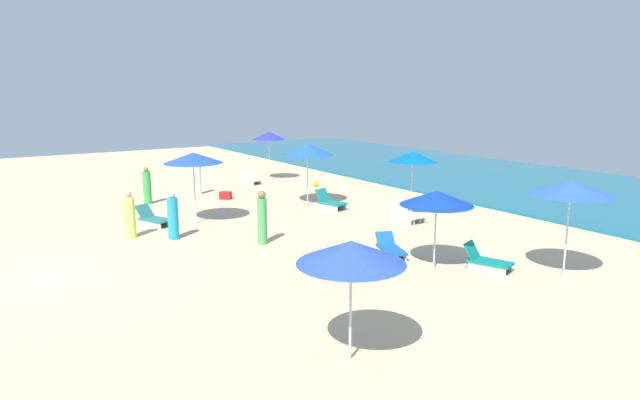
{
  "coord_description": "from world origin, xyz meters",
  "views": [
    {
      "loc": [
        15.59,
        -1.35,
        4.97
      ],
      "look_at": [
        -1.4,
        9.86,
        0.83
      ],
      "focal_mm": 30.79,
      "sensor_mm": 36.0,
      "label": 1
    }
  ],
  "objects_px": {
    "umbrella_1": "(307,149)",
    "lounge_chair_3_1": "(390,248)",
    "lounge_chair_1_0": "(330,202)",
    "beachgoer_3": "(262,218)",
    "lounge_chair_5_1": "(404,215)",
    "umbrella_5": "(413,157)",
    "umbrella_6": "(193,158)",
    "lounge_chair_5_0": "(408,214)",
    "beach_ball_2": "(356,256)",
    "umbrella_0": "(351,252)",
    "lounge_chair_2_0": "(249,179)",
    "cooler_box_1": "(226,195)",
    "umbrella_4": "(571,188)",
    "beachgoer_4": "(198,179)",
    "beachgoer_1": "(173,217)",
    "lounge_chair_3_0": "(486,261)",
    "lounge_chair_6_0": "(153,218)",
    "umbrella_3": "(437,198)",
    "beachgoer_2": "(147,187)",
    "umbrella_2": "(269,136)",
    "beach_ball_0": "(315,183)",
    "beachgoer_0": "(130,216)"
  },
  "relations": [
    {
      "from": "beachgoer_1",
      "to": "beach_ball_2",
      "type": "height_order",
      "value": "beachgoer_1"
    },
    {
      "from": "umbrella_1",
      "to": "umbrella_2",
      "type": "height_order",
      "value": "umbrella_2"
    },
    {
      "from": "lounge_chair_2_0",
      "to": "beachgoer_4",
      "type": "height_order",
      "value": "beachgoer_4"
    },
    {
      "from": "lounge_chair_3_0",
      "to": "lounge_chair_3_1",
      "type": "relative_size",
      "value": 0.94
    },
    {
      "from": "lounge_chair_5_1",
      "to": "cooler_box_1",
      "type": "bearing_deg",
      "value": 109.09
    },
    {
      "from": "lounge_chair_3_0",
      "to": "umbrella_6",
      "type": "xyz_separation_m",
      "value": [
        -9.61,
        -4.82,
        2.22
      ]
    },
    {
      "from": "lounge_chair_3_1",
      "to": "umbrella_5",
      "type": "distance_m",
      "value": 5.92
    },
    {
      "from": "lounge_chair_3_0",
      "to": "umbrella_6",
      "type": "distance_m",
      "value": 10.98
    },
    {
      "from": "lounge_chair_1_0",
      "to": "lounge_chair_3_1",
      "type": "relative_size",
      "value": 0.94
    },
    {
      "from": "beachgoer_3",
      "to": "beach_ball_2",
      "type": "xyz_separation_m",
      "value": [
        3.18,
        1.4,
        -0.67
      ]
    },
    {
      "from": "lounge_chair_5_0",
      "to": "umbrella_1",
      "type": "bearing_deg",
      "value": 109.08
    },
    {
      "from": "lounge_chair_5_1",
      "to": "lounge_chair_3_1",
      "type": "bearing_deg",
      "value": -144.67
    },
    {
      "from": "lounge_chair_2_0",
      "to": "beachgoer_4",
      "type": "distance_m",
      "value": 3.66
    },
    {
      "from": "umbrella_1",
      "to": "umbrella_3",
      "type": "xyz_separation_m",
      "value": [
        9.25,
        -1.59,
        -0.4
      ]
    },
    {
      "from": "umbrella_2",
      "to": "lounge_chair_5_1",
      "type": "height_order",
      "value": "umbrella_2"
    },
    {
      "from": "lounge_chair_1_0",
      "to": "umbrella_2",
      "type": "distance_m",
      "value": 8.42
    },
    {
      "from": "lounge_chair_5_0",
      "to": "beachgoer_1",
      "type": "bearing_deg",
      "value": 163.98
    },
    {
      "from": "umbrella_0",
      "to": "lounge_chair_3_0",
      "type": "height_order",
      "value": "umbrella_0"
    },
    {
      "from": "umbrella_0",
      "to": "beachgoer_2",
      "type": "height_order",
      "value": "umbrella_0"
    },
    {
      "from": "beachgoer_2",
      "to": "beach_ball_2",
      "type": "distance_m",
      "value": 11.92
    },
    {
      "from": "umbrella_1",
      "to": "lounge_chair_3_1",
      "type": "xyz_separation_m",
      "value": [
        7.72,
        -1.89,
        -2.18
      ]
    },
    {
      "from": "umbrella_6",
      "to": "cooler_box_1",
      "type": "relative_size",
      "value": 5.29
    },
    {
      "from": "umbrella_4",
      "to": "umbrella_1",
      "type": "bearing_deg",
      "value": -176.45
    },
    {
      "from": "umbrella_1",
      "to": "beachgoer_1",
      "type": "relative_size",
      "value": 1.64
    },
    {
      "from": "lounge_chair_2_0",
      "to": "umbrella_4",
      "type": "bearing_deg",
      "value": -104.31
    },
    {
      "from": "beach_ball_0",
      "to": "beachgoer_3",
      "type": "bearing_deg",
      "value": -42.07
    },
    {
      "from": "umbrella_1",
      "to": "lounge_chair_5_0",
      "type": "distance_m",
      "value": 5.37
    },
    {
      "from": "lounge_chair_1_0",
      "to": "beachgoer_3",
      "type": "xyz_separation_m",
      "value": [
        3.14,
        -4.82,
        0.55
      ]
    },
    {
      "from": "umbrella_6",
      "to": "beachgoer_2",
      "type": "distance_m",
      "value": 4.9
    },
    {
      "from": "umbrella_5",
      "to": "umbrella_6",
      "type": "bearing_deg",
      "value": -115.02
    },
    {
      "from": "lounge_chair_5_0",
      "to": "beach_ball_2",
      "type": "bearing_deg",
      "value": -147.77
    },
    {
      "from": "lounge_chair_3_0",
      "to": "beach_ball_2",
      "type": "height_order",
      "value": "lounge_chair_3_0"
    },
    {
      "from": "umbrella_0",
      "to": "lounge_chair_2_0",
      "type": "height_order",
      "value": "umbrella_0"
    },
    {
      "from": "umbrella_4",
      "to": "beachgoer_2",
      "type": "xyz_separation_m",
      "value": [
        -15.76,
        -6.51,
        -1.67
      ]
    },
    {
      "from": "lounge_chair_6_0",
      "to": "beachgoer_4",
      "type": "xyz_separation_m",
      "value": [
        -4.9,
        3.63,
        0.5
      ]
    },
    {
      "from": "umbrella_0",
      "to": "umbrella_4",
      "type": "xyz_separation_m",
      "value": [
        -0.51,
        7.5,
        0.35
      ]
    },
    {
      "from": "lounge_chair_3_1",
      "to": "beachgoer_0",
      "type": "bearing_deg",
      "value": 153.53
    },
    {
      "from": "lounge_chair_1_0",
      "to": "lounge_chair_5_1",
      "type": "bearing_deg",
      "value": -88.02
    },
    {
      "from": "lounge_chair_5_0",
      "to": "beachgoer_3",
      "type": "xyz_separation_m",
      "value": [
        -0.24,
        -6.1,
        0.57
      ]
    },
    {
      "from": "cooler_box_1",
      "to": "lounge_chair_5_1",
      "type": "bearing_deg",
      "value": 161.1
    },
    {
      "from": "lounge_chair_5_1",
      "to": "umbrella_4",
      "type": "bearing_deg",
      "value": -102.77
    },
    {
      "from": "umbrella_0",
      "to": "umbrella_6",
      "type": "bearing_deg",
      "value": 172.88
    },
    {
      "from": "lounge_chair_1_0",
      "to": "beachgoer_3",
      "type": "height_order",
      "value": "beachgoer_3"
    },
    {
      "from": "lounge_chair_3_1",
      "to": "umbrella_0",
      "type": "bearing_deg",
      "value": -116.29
    },
    {
      "from": "umbrella_6",
      "to": "lounge_chair_1_0",
      "type": "bearing_deg",
      "value": 82.68
    },
    {
      "from": "lounge_chair_1_0",
      "to": "umbrella_6",
      "type": "height_order",
      "value": "umbrella_6"
    },
    {
      "from": "umbrella_1",
      "to": "beachgoer_4",
      "type": "distance_m",
      "value": 6.03
    },
    {
      "from": "umbrella_0",
      "to": "lounge_chair_6_0",
      "type": "relative_size",
      "value": 1.52
    },
    {
      "from": "umbrella_1",
      "to": "umbrella_6",
      "type": "xyz_separation_m",
      "value": [
        0.56,
        -5.31,
        0.06
      ]
    },
    {
      "from": "lounge_chair_2_0",
      "to": "umbrella_5",
      "type": "bearing_deg",
      "value": -94.74
    }
  ]
}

